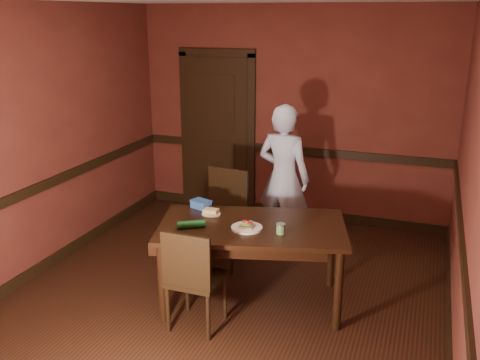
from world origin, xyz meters
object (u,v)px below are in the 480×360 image
Objects in this scene: chair_near at (196,277)px; person at (284,178)px; chair_far at (223,219)px; food_tub at (201,204)px; sandwich_plate at (247,227)px; sauce_jar at (281,229)px; dining_table at (252,264)px; cheese_saucer at (211,212)px.

person reaches higher than chair_near.
chair_far is 4.59× the size of food_tub.
food_tub is (-0.59, 0.35, 0.02)m from sandwich_plate.
food_tub is at bearing 158.88° from sauce_jar.
dining_table is at bearing -2.63° from food_tub.
person is 1.45m from sauce_jar.
chair_far reaches higher than sandwich_plate.
dining_table is 7.61× the size of food_tub.
person is at bearing 58.63° from chair_far.
chair_near reaches higher than sandwich_plate.
chair_far is 5.60× the size of cheese_saucer.
cheese_saucer is (-0.43, 0.21, 0.00)m from sandwich_plate.
dining_table is at bearing 103.37° from person.
sandwich_plate is at bearing -11.40° from food_tub.
person is 1.41m from sandwich_plate.
chair_near is at bearing -72.19° from chair_far.
chair_near is 3.34× the size of sandwich_plate.
person is 7.62× the size of food_tub.
chair_near reaches higher than food_tub.
chair_far reaches higher than cheese_saucer.
dining_table is 1.00× the size of person.
sauce_jar is 0.77m from cheese_saucer.
sauce_jar reaches higher than cheese_saucer.
chair_far is at bearing 136.84° from sauce_jar.
sandwich_plate is (-0.01, -0.11, 0.41)m from dining_table.
chair_far is at bearing -78.40° from chair_near.
person reaches higher than sandwich_plate.
person reaches higher than sauce_jar.
sandwich_plate is at bearing -49.01° from chair_far.
chair_far is 0.66m from cheese_saucer.
sandwich_plate is 1.26× the size of food_tub.
sauce_jar is 0.96m from food_tub.
person is (0.25, 1.82, 0.37)m from chair_near.
chair_near is at bearing -137.12° from dining_table.
dining_table is 0.89m from chair_far.
sandwich_plate is at bearing 179.74° from sauce_jar.
chair_near is (0.23, -1.20, -0.04)m from chair_far.
chair_far reaches higher than food_tub.
dining_table is 9.28× the size of cheese_saucer.
food_tub reaches higher than dining_table.
person reaches higher than cheese_saucer.
cheese_saucer is (-0.44, 0.11, 0.41)m from dining_table.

